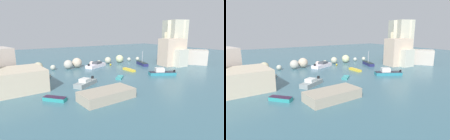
% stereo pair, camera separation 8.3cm
% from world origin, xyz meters
% --- Properties ---
extents(cove_water, '(160.00, 160.00, 0.00)m').
position_xyz_m(cove_water, '(0.00, 0.00, 0.00)').
color(cove_water, '#3F6978').
rests_on(cove_water, ground).
extents(cliff_headland_right, '(22.06, 22.95, 13.84)m').
position_xyz_m(cliff_headland_right, '(28.74, 9.23, 4.81)').
color(cliff_headland_right, beige).
rests_on(cliff_headland_right, ground).
extents(rock_breakwater, '(35.32, 3.87, 2.79)m').
position_xyz_m(rock_breakwater, '(-1.05, 16.89, 1.18)').
color(rock_breakwater, '#C3B892').
rests_on(rock_breakwater, ground).
extents(stone_dock, '(8.94, 4.79, 1.56)m').
position_xyz_m(stone_dock, '(-10.04, -9.81, 0.78)').
color(stone_dock, '#A59985').
rests_on(stone_dock, ground).
extents(channel_buoy, '(0.55, 0.55, 0.55)m').
position_xyz_m(channel_buoy, '(5.66, 13.98, 0.27)').
color(channel_buoy, gold).
rests_on(channel_buoy, cove_water).
extents(moored_boat_0, '(3.19, 3.15, 0.35)m').
position_xyz_m(moored_boat_0, '(-0.72, -0.00, 0.18)').
color(moored_boat_0, teal).
rests_on(moored_boat_0, cove_water).
extents(moored_boat_1, '(6.57, 4.85, 1.73)m').
position_xyz_m(moored_boat_1, '(9.65, -2.93, 0.58)').
color(moored_boat_1, teal).
rests_on(moored_boat_1, cove_water).
extents(moored_boat_2, '(2.85, 3.86, 0.63)m').
position_xyz_m(moored_boat_2, '(-17.33, 3.97, 0.31)').
color(moored_boat_2, teal).
rests_on(moored_boat_2, cove_water).
extents(moored_boat_3, '(5.60, 4.44, 1.50)m').
position_xyz_m(moored_boat_3, '(-9.69, -1.18, 0.56)').
color(moored_boat_3, gray).
rests_on(moored_boat_3, cove_water).
extents(moored_boat_4, '(3.39, 6.12, 4.34)m').
position_xyz_m(moored_boat_4, '(14.40, 9.43, 0.45)').
color(moored_boat_4, navy).
rests_on(moored_boat_4, cove_water).
extents(moored_boat_5, '(4.26, 3.82, 0.61)m').
position_xyz_m(moored_boat_5, '(-15.65, 10.48, 0.31)').
color(moored_boat_5, gray).
rests_on(moored_boat_5, cove_water).
extents(moored_boat_6, '(3.29, 3.47, 0.65)m').
position_xyz_m(moored_boat_6, '(-17.08, -6.00, 0.32)').
color(moored_boat_6, teal).
rests_on(moored_boat_6, cove_water).
extents(moored_boat_7, '(1.17, 4.35, 0.53)m').
position_xyz_m(moored_boat_7, '(5.92, 5.15, 0.27)').
color(moored_boat_7, yellow).
rests_on(moored_boat_7, cove_water).
extents(moored_boat_8, '(7.18, 5.06, 1.52)m').
position_xyz_m(moored_boat_8, '(0.78, 14.21, 0.58)').
color(moored_boat_8, white).
rests_on(moored_boat_8, cove_water).
extents(moored_boat_9, '(3.29, 2.65, 0.59)m').
position_xyz_m(moored_boat_9, '(-9.09, -9.55, 0.31)').
color(moored_boat_9, gray).
rests_on(moored_boat_9, cove_water).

